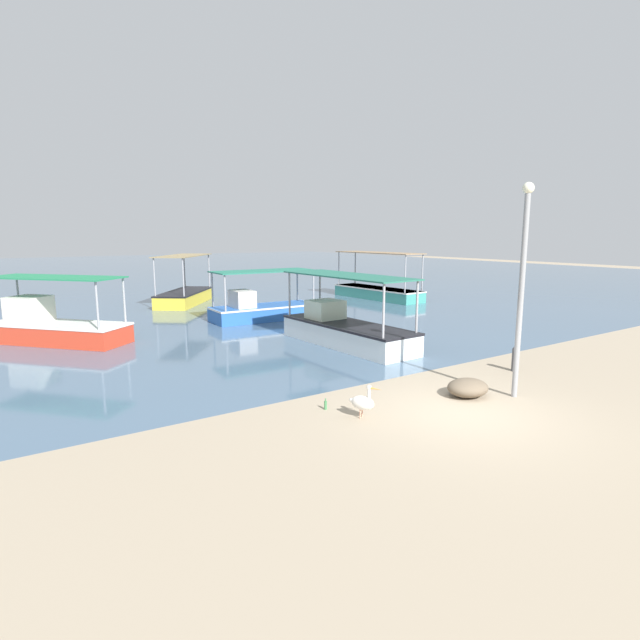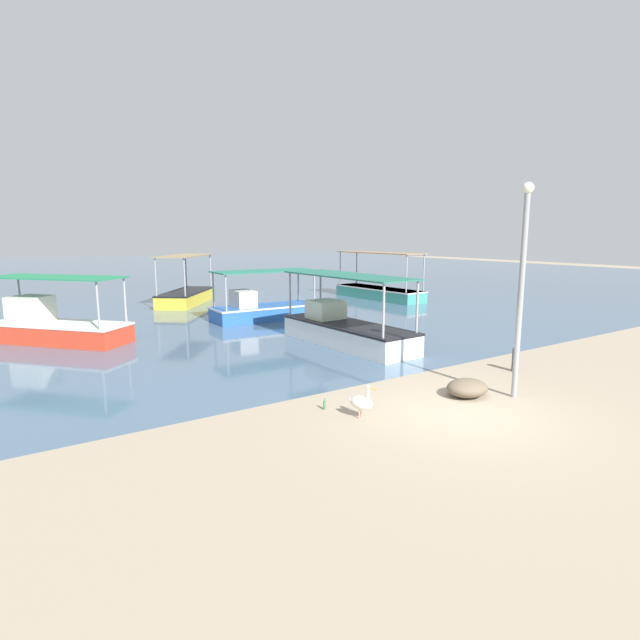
% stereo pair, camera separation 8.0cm
% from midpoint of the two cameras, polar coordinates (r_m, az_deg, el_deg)
% --- Properties ---
extents(ground, '(120.00, 120.00, 0.00)m').
position_cam_midpoint_polar(ground, '(12.19, 15.89, -10.23)').
color(ground, tan).
extents(harbor_water, '(110.00, 90.00, 0.00)m').
position_cam_midpoint_polar(harbor_water, '(56.20, -24.51, 4.77)').
color(harbor_water, '#48627B').
rests_on(harbor_water, ground).
extents(fishing_boat_near_left, '(4.80, 5.47, 2.86)m').
position_cam_midpoint_polar(fishing_boat_near_left, '(30.56, -14.97, 2.85)').
color(fishing_boat_near_left, gold).
rests_on(fishing_boat_near_left, harbor_water).
extents(fishing_boat_far_right, '(5.18, 2.11, 2.37)m').
position_cam_midpoint_polar(fishing_boat_far_right, '(24.20, -6.44, 1.37)').
color(fishing_boat_far_right, '#2A60B6').
rests_on(fishing_boat_far_right, harbor_water).
extents(fishing_boat_near_right, '(4.96, 5.25, 2.52)m').
position_cam_midpoint_polar(fishing_boat_near_right, '(21.54, -28.01, -0.54)').
color(fishing_boat_near_right, red).
rests_on(fishing_boat_near_right, harbor_water).
extents(fishing_boat_far_left, '(2.16, 6.71, 2.95)m').
position_cam_midpoint_polar(fishing_boat_far_left, '(32.10, 6.82, 3.41)').
color(fishing_boat_far_left, teal).
rests_on(fishing_boat_far_left, harbor_water).
extents(fishing_boat_center, '(2.11, 6.09, 2.62)m').
position_cam_midpoint_polar(fishing_boat_center, '(18.65, 3.02, -0.93)').
color(fishing_boat_center, white).
rests_on(fishing_boat_center, harbor_water).
extents(pelican, '(0.49, 0.76, 0.80)m').
position_cam_midpoint_polar(pelican, '(11.38, 4.98, -9.33)').
color(pelican, '#E0997A').
rests_on(pelican, ground).
extents(lamp_post, '(0.28, 0.28, 5.32)m').
position_cam_midpoint_polar(lamp_post, '(13.22, 22.22, 4.37)').
color(lamp_post, gray).
rests_on(lamp_post, ground).
extents(mooring_bollard, '(0.22, 0.22, 0.76)m').
position_cam_midpoint_polar(mooring_bollard, '(16.17, 21.59, -4.09)').
color(mooring_bollard, '#47474C').
rests_on(mooring_bollard, ground).
extents(net_pile, '(1.11, 0.95, 0.45)m').
position_cam_midpoint_polar(net_pile, '(13.38, 16.65, -7.44)').
color(net_pile, brown).
rests_on(net_pile, ground).
extents(glass_bottle, '(0.07, 0.07, 0.27)m').
position_cam_midpoint_polar(glass_bottle, '(11.95, 0.72, -9.70)').
color(glass_bottle, '#3F7F4C').
rests_on(glass_bottle, ground).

